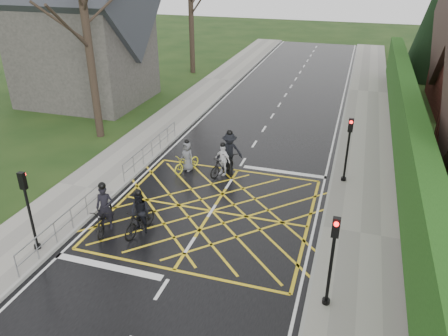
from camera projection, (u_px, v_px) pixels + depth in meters
The scene contains 18 objects.
ground at pixel (212, 211), 18.30m from camera, with size 120.00×120.00×0.00m, color black.
road at pixel (212, 211), 18.30m from camera, with size 9.00×80.00×0.01m, color black.
sidewalk_right at pixel (360, 234), 16.66m from camera, with size 3.00×80.00×0.15m, color gray.
sidewalk_left at pixel (87, 189), 19.87m from camera, with size 3.00×80.00×0.15m, color gray.
stone_wall at pixel (402, 168), 21.21m from camera, with size 0.50×38.00×0.70m, color slate.
hedge at pixel (409, 134), 20.44m from camera, with size 0.90×38.00×2.80m, color #163A10.
conifer at pixel (439, 18), 35.48m from camera, with size 4.60×4.60×10.00m.
church at pixel (81, 31), 30.03m from camera, with size 8.80×7.80×11.00m.
railing_south at pixel (63, 221), 16.20m from camera, with size 0.05×5.04×1.03m.
railing_north at pixel (152, 145), 22.62m from camera, with size 0.05×6.04×1.03m.
traffic_light_ne at pixel (347, 151), 19.79m from camera, with size 0.24×0.31×3.21m.
traffic_light_se at pixel (331, 263), 12.60m from camera, with size 0.24×0.31×3.21m.
traffic_light_sw at pixel (30, 212), 15.08m from camera, with size 0.24×0.31×3.21m.
cyclist_rear at pixel (105, 214), 16.84m from camera, with size 1.31×2.20×2.02m.
cyclist_back at pixel (140, 217), 16.61m from camera, with size 0.92×1.91×1.85m.
cyclist_mid at pixel (229, 156), 21.48m from camera, with size 1.55×2.29×2.10m.
cyclist_front at pixel (222, 163), 21.04m from camera, with size 1.12×1.72×1.68m.
cyclist_lead at pixel (187, 160), 21.47m from camera, with size 1.16×1.79×1.64m.
Camera 1 is at (5.15, -14.76, 9.70)m, focal length 35.00 mm.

